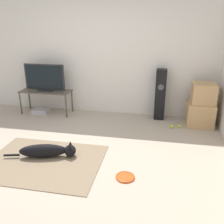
% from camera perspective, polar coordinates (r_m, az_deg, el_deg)
% --- Properties ---
extents(ground_plane, '(12.00, 12.00, 0.00)m').
position_cam_1_polar(ground_plane, '(4.05, -10.42, -9.71)').
color(ground_plane, '#B2A38E').
extents(wall_back, '(8.00, 0.06, 2.55)m').
position_cam_1_polar(wall_back, '(5.56, -3.41, 12.77)').
color(wall_back, silver).
rests_on(wall_back, ground_plane).
extents(area_rug, '(1.71, 1.31, 0.01)m').
position_cam_1_polar(area_rug, '(3.95, -15.22, -10.87)').
color(area_rug, '#847056').
rests_on(area_rug, ground_plane).
extents(dog, '(1.07, 0.37, 0.24)m').
position_cam_1_polar(dog, '(4.00, -14.44, -8.56)').
color(dog, black).
rests_on(dog, area_rug).
extents(frisbee, '(0.26, 0.26, 0.03)m').
position_cam_1_polar(frisbee, '(3.48, 3.05, -14.61)').
color(frisbee, '#DB511E').
rests_on(frisbee, ground_plane).
extents(cardboard_box_lower, '(0.51, 0.50, 0.47)m').
position_cam_1_polar(cardboard_box_lower, '(5.29, 19.44, -0.43)').
color(cardboard_box_lower, tan).
rests_on(cardboard_box_lower, ground_plane).
extents(cardboard_box_upper, '(0.44, 0.43, 0.39)m').
position_cam_1_polar(cardboard_box_upper, '(5.17, 20.20, 4.02)').
color(cardboard_box_upper, tan).
rests_on(cardboard_box_upper, cardboard_box_lower).
extents(floor_speaker, '(0.21, 0.22, 1.07)m').
position_cam_1_polar(floor_speaker, '(5.33, 10.96, 3.93)').
color(floor_speaker, black).
rests_on(floor_speaker, ground_plane).
extents(tv_stand, '(1.12, 0.45, 0.52)m').
position_cam_1_polar(tv_stand, '(5.78, -14.87, 4.13)').
color(tv_stand, brown).
rests_on(tv_stand, ground_plane).
extents(tv, '(0.90, 0.20, 0.59)m').
position_cam_1_polar(tv, '(5.70, -15.17, 7.54)').
color(tv, '#232326').
rests_on(tv, tv_stand).
extents(tennis_ball_by_boxes, '(0.07, 0.07, 0.07)m').
position_cam_1_polar(tennis_ball_by_boxes, '(5.05, 13.44, -3.23)').
color(tennis_ball_by_boxes, '#C6E033').
rests_on(tennis_ball_by_boxes, ground_plane).
extents(tennis_ball_near_speaker, '(0.07, 0.07, 0.07)m').
position_cam_1_polar(tennis_ball_near_speaker, '(5.11, 15.14, -3.12)').
color(tennis_ball_near_speaker, '#C6E033').
rests_on(tennis_ball_near_speaker, ground_plane).
extents(game_console, '(0.34, 0.29, 0.08)m').
position_cam_1_polar(game_console, '(5.96, -15.87, 0.30)').
color(game_console, '#B7B7BC').
rests_on(game_console, ground_plane).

